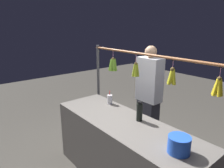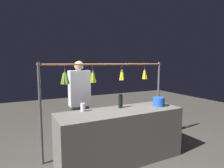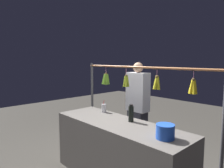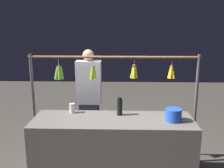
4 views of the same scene
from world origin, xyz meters
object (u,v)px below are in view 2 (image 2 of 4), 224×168
(blue_bucket, at_px, (159,102))
(water_bottle, at_px, (121,101))
(vendor_person, at_px, (80,104))
(drink_cup, at_px, (83,107))

(blue_bucket, bearing_deg, water_bottle, -16.27)
(blue_bucket, bearing_deg, vendor_person, -38.51)
(drink_cup, xyz_separation_m, vendor_person, (-0.15, -0.67, -0.10))
(water_bottle, relative_size, vendor_person, 0.15)
(blue_bucket, bearing_deg, drink_cup, -11.23)
(blue_bucket, xyz_separation_m, drink_cup, (1.33, -0.26, -0.01))
(vendor_person, bearing_deg, drink_cup, 77.14)
(water_bottle, distance_m, vendor_person, 0.90)
(water_bottle, height_order, blue_bucket, water_bottle)
(water_bottle, xyz_separation_m, blue_bucket, (-0.67, 0.20, -0.03))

